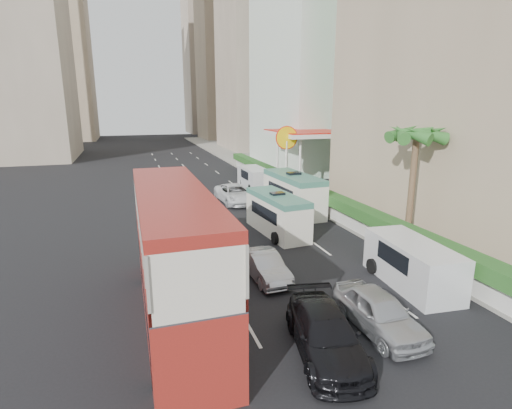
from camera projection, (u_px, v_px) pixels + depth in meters
name	position (u px, v px, depth m)	size (l,w,h in m)	color
ground_plane	(316.00, 294.00, 17.50)	(200.00, 200.00, 0.00)	black
double_decker_bus	(175.00, 255.00, 15.10)	(2.50, 11.00, 5.06)	maroon
car_silver_lane_a	(264.00, 278.00, 19.04)	(1.37, 3.92, 1.29)	#B0B2B7
car_silver_lane_b	(377.00, 330.00, 14.70)	(1.74, 4.33, 1.48)	#B0B2B7
car_black	(325.00, 353.00, 13.32)	(2.01, 4.94, 1.43)	black
van_asset	(235.00, 202.00, 33.81)	(2.50, 5.42, 1.50)	silver
minibus_near	(277.00, 214.00, 25.47)	(1.91, 5.74, 2.54)	silver
minibus_far	(293.00, 193.00, 30.41)	(2.22, 6.65, 2.95)	silver
panel_van_near	(412.00, 264.00, 18.15)	(2.05, 5.12, 2.05)	silver
panel_van_far	(254.00, 178.00, 39.38)	(2.01, 5.02, 2.01)	silver
sidewalk	(289.00, 180.00, 43.23)	(6.00, 120.00, 0.18)	#99968C
kerb_wall	(309.00, 199.00, 32.10)	(0.30, 44.00, 1.00)	silver
hedge	(309.00, 189.00, 31.89)	(1.10, 44.00, 0.70)	#2D6626
palm_tree	(411.00, 189.00, 22.68)	(0.36, 0.36, 6.40)	brown
shell_station	(306.00, 158.00, 41.03)	(6.50, 8.00, 5.50)	silver
tower_mid	(268.00, 6.00, 70.31)	(16.00, 16.00, 50.00)	tan
tower_far_a	(229.00, 43.00, 92.91)	(14.00, 14.00, 44.00)	tan
tower_far_b	(211.00, 61.00, 113.71)	(14.00, 14.00, 40.00)	tan
tower_left_b	(50.00, 35.00, 88.49)	(16.00, 16.00, 46.00)	tan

